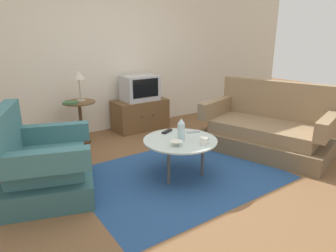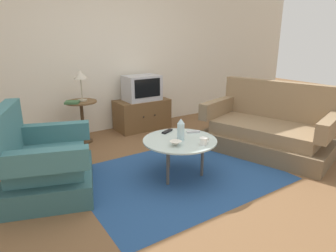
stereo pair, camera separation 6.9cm
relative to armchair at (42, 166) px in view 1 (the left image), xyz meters
name	(u,v)px [view 1 (the left image)]	position (x,y,z in m)	size (l,w,h in m)	color
ground_plane	(186,175)	(1.48, -0.51, -0.31)	(16.00, 16.00, 0.00)	brown
back_wall	(104,51)	(1.48, 1.75, 1.04)	(9.00, 0.12, 2.70)	beige
area_rug	(180,175)	(1.42, -0.47, -0.31)	(2.28, 1.74, 0.00)	navy
armchair	(42,166)	(0.00, 0.00, 0.00)	(1.13, 1.21, 0.93)	#325C60
couch	(267,130)	(2.93, -0.53, 0.00)	(1.37, 1.89, 0.97)	brown
coffee_table	(180,142)	(1.42, -0.47, 0.11)	(0.85, 0.85, 0.45)	#B2C6C1
side_table	(80,114)	(0.85, 1.28, 0.16)	(0.47, 0.47, 0.65)	brown
tv_stand	(140,114)	(1.95, 1.40, -0.05)	(0.92, 0.52, 0.52)	brown
television	(140,88)	(1.95, 1.38, 0.42)	(0.60, 0.41, 0.43)	#B7B7BC
table_lamp	(79,77)	(0.87, 1.28, 0.71)	(0.19, 0.19, 0.46)	#9E937A
vase	(181,130)	(1.42, -0.49, 0.26)	(0.08, 0.08, 0.25)	silver
mug	(204,141)	(1.54, -0.75, 0.18)	(0.13, 0.09, 0.08)	white
bowl	(176,143)	(1.27, -0.61, 0.17)	(0.13, 0.13, 0.05)	silver
tv_remote_dark	(167,131)	(1.44, -0.17, 0.15)	(0.18, 0.11, 0.02)	black
tv_remote_silver	(193,132)	(1.71, -0.36, 0.15)	(0.17, 0.10, 0.02)	#B2B2B7
book	(70,103)	(0.69, 1.20, 0.36)	(0.25, 0.23, 0.03)	#3D663D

